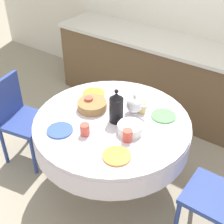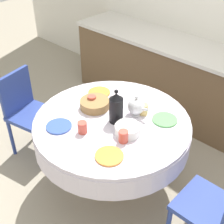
% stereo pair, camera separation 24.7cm
% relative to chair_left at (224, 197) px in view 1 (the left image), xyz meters
% --- Properties ---
extents(ground_plane, '(12.00, 12.00, 0.00)m').
position_rel_chair_left_xyz_m(ground_plane, '(-0.98, 0.00, -0.50)').
color(ground_plane, '#9E937F').
extents(wall_back, '(7.00, 0.05, 2.60)m').
position_rel_chair_left_xyz_m(wall_back, '(-0.98, 1.74, 0.80)').
color(wall_back, silver).
rests_on(wall_back, ground_plane).
extents(kitchen_counter, '(3.24, 0.64, 0.89)m').
position_rel_chair_left_xyz_m(kitchen_counter, '(-0.98, 1.40, -0.05)').
color(kitchen_counter, brown).
rests_on(kitchen_counter, ground_plane).
extents(dining_table, '(1.28, 1.28, 0.74)m').
position_rel_chair_left_xyz_m(dining_table, '(-0.98, 0.00, 0.12)').
color(dining_table, tan).
rests_on(dining_table, ground_plane).
extents(chair_left, '(0.40, 0.40, 0.87)m').
position_rel_chair_left_xyz_m(chair_left, '(0.00, 0.00, 0.00)').
color(chair_left, '#2D428E').
rests_on(chair_left, ground_plane).
extents(chair_right, '(0.47, 0.47, 0.87)m').
position_rel_chair_left_xyz_m(chair_right, '(-1.94, -0.20, 0.00)').
color(chair_right, '#2D428E').
rests_on(chair_right, ground_plane).
extents(plate_near_left, '(0.20, 0.20, 0.01)m').
position_rel_chair_left_xyz_m(plate_near_left, '(-1.22, -0.35, 0.25)').
color(plate_near_left, '#3856AD').
rests_on(plate_near_left, dining_table).
extents(cup_near_left, '(0.07, 0.07, 0.09)m').
position_rel_chair_left_xyz_m(cup_near_left, '(-1.04, -0.26, 0.29)').
color(cup_near_left, '#CC4C3D').
rests_on(cup_near_left, dining_table).
extents(plate_near_right, '(0.20, 0.20, 0.01)m').
position_rel_chair_left_xyz_m(plate_near_right, '(-0.70, -0.32, 0.25)').
color(plate_near_right, orange).
rests_on(plate_near_right, dining_table).
extents(cup_near_right, '(0.07, 0.07, 0.09)m').
position_rel_chair_left_xyz_m(cup_near_right, '(-0.74, -0.13, 0.29)').
color(cup_near_right, '#CC4C3D').
rests_on(cup_near_right, dining_table).
extents(plate_far_left, '(0.20, 0.20, 0.01)m').
position_rel_chair_left_xyz_m(plate_far_left, '(-1.34, 0.22, 0.25)').
color(plate_far_left, orange).
rests_on(plate_far_left, dining_table).
extents(cup_far_left, '(0.07, 0.07, 0.09)m').
position_rel_chair_left_xyz_m(cup_far_left, '(-1.25, 0.04, 0.29)').
color(cup_far_left, '#CC4C3D').
rests_on(cup_far_left, dining_table).
extents(plate_far_right, '(0.20, 0.20, 0.01)m').
position_rel_chair_left_xyz_m(plate_far_right, '(-0.66, 0.29, 0.25)').
color(plate_far_right, '#5BA85B').
rests_on(plate_far_right, dining_table).
extents(cup_far_right, '(0.07, 0.07, 0.09)m').
position_rel_chair_left_xyz_m(cup_far_right, '(-0.85, 0.24, 0.29)').
color(cup_far_right, '#DBB766').
rests_on(cup_far_right, dining_table).
extents(coffee_carafe, '(0.11, 0.11, 0.29)m').
position_rel_chair_left_xyz_m(coffee_carafe, '(-0.95, 0.02, 0.37)').
color(coffee_carafe, black).
rests_on(coffee_carafe, dining_table).
extents(teapot, '(0.19, 0.14, 0.18)m').
position_rel_chair_left_xyz_m(teapot, '(-0.89, 0.19, 0.33)').
color(teapot, white).
rests_on(teapot, dining_table).
extents(bread_basket, '(0.25, 0.25, 0.07)m').
position_rel_chair_left_xyz_m(bread_basket, '(-1.21, 0.03, 0.28)').
color(bread_basket, olive).
rests_on(bread_basket, dining_table).
extents(fruit_bowl, '(0.20, 0.20, 0.07)m').
position_rel_chair_left_xyz_m(fruit_bowl, '(-0.78, -0.04, 0.28)').
color(fruit_bowl, silver).
rests_on(fruit_bowl, dining_table).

